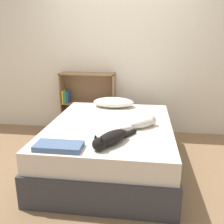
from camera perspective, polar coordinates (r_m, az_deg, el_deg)
ground_plane at (r=3.28m, az=-0.35°, el=-12.16°), size 8.00×8.00×0.00m
wall_back at (r=4.22m, az=2.23°, el=12.18°), size 8.00×0.06×2.50m
bed at (r=3.15m, az=-0.35°, el=-7.62°), size 1.50×1.93×0.58m
pillow at (r=3.74m, az=0.35°, el=2.23°), size 0.61×0.36×0.14m
cat_light at (r=2.91m, az=7.15°, el=-2.40°), size 0.42×0.37×0.14m
cat_dark at (r=2.42m, az=-0.43°, el=-6.12°), size 0.41×0.57×0.15m
bookshelf at (r=4.31m, az=-5.67°, el=2.31°), size 0.91×0.26×1.02m
blanket_fold at (r=2.41m, az=-12.07°, el=-7.65°), size 0.45×0.22×0.05m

